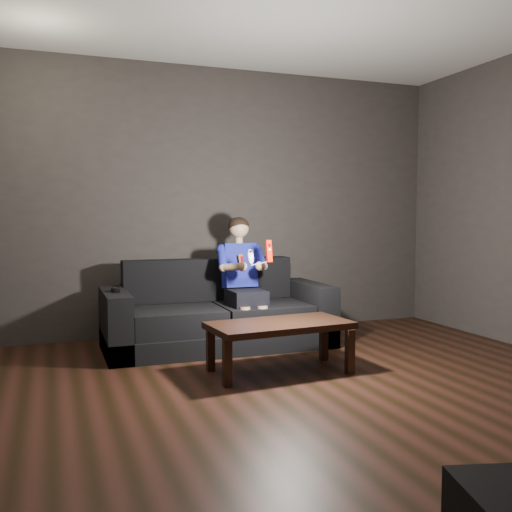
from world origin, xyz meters
name	(u,v)px	position (x,y,z in m)	size (l,w,h in m)	color
floor	(318,408)	(0.00, 0.00, 0.00)	(5.00, 5.00, 0.00)	black
back_wall	(210,201)	(0.00, 2.50, 1.35)	(5.00, 0.04, 2.70)	#383431
sofa	(217,319)	(-0.12, 1.85, 0.26)	(2.05, 0.88, 0.79)	black
child	(243,271)	(0.11, 1.80, 0.69)	(0.46, 0.56, 1.13)	black
wii_remote_red	(269,251)	(0.20, 1.36, 0.90)	(0.05, 0.07, 0.19)	red
nunchuk_white	(251,257)	(0.03, 1.37, 0.86)	(0.06, 0.09, 0.14)	white
wii_remote_black	(115,290)	(-1.04, 1.77, 0.57)	(0.06, 0.17, 0.03)	black
coffee_table	(280,329)	(0.09, 0.84, 0.34)	(1.12, 0.63, 0.39)	black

